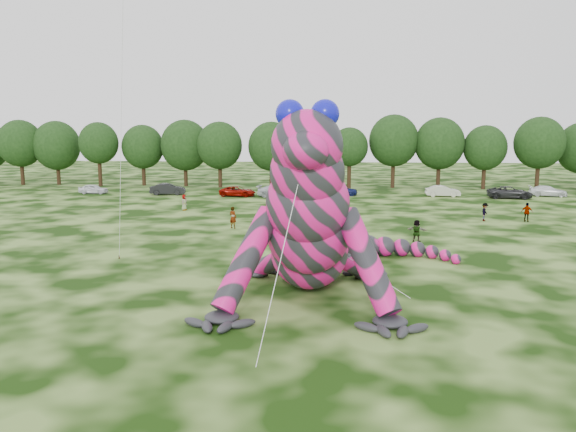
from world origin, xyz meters
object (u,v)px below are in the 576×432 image
(car_7, at_px, (548,191))
(tree_4, at_px, (143,155))
(tree_3, at_px, (99,154))
(tree_13, at_px, (539,154))
(tree_9, at_px, (349,158))
(car_0, at_px, (93,189))
(car_6, at_px, (510,192))
(car_4, at_px, (340,190))
(spectator_0, at_px, (233,217))
(spectator_3, at_px, (527,212))
(car_3, at_px, (277,191))
(tree_5, at_px, (185,153))
(tree_7, at_px, (271,155))
(spectator_5, at_px, (417,231))
(tree_2, at_px, (57,153))
(tree_1, at_px, (21,152))
(tree_6, at_px, (220,155))
(spectator_1, at_px, (318,218))
(car_1, at_px, (168,189))
(inflatable_gecko, at_px, (311,196))
(spectator_2, at_px, (485,212))
(tree_8, at_px, (312,157))
(tree_12, at_px, (485,157))
(spectator_4, at_px, (184,202))
(car_2, at_px, (238,191))
(car_5, at_px, (443,191))
(tree_11, at_px, (439,153))

(car_7, bearing_deg, tree_4, 91.68)
(tree_3, distance_m, tree_13, 62.85)
(tree_9, distance_m, car_0, 35.28)
(car_6, bearing_deg, car_4, 91.07)
(spectator_0, bearing_deg, spectator_3, -140.94)
(car_3, relative_size, spectator_0, 2.66)
(tree_5, distance_m, tree_7, 13.15)
(tree_3, distance_m, spectator_5, 56.01)
(car_4, bearing_deg, tree_2, 76.36)
(tree_9, height_order, car_6, tree_9)
(tree_1, xyz_separation_m, car_0, (15.72, -10.46, -4.27))
(tree_1, bearing_deg, tree_6, -2.54)
(spectator_1, bearing_deg, tree_13, 165.06)
(car_3, bearing_deg, car_6, -80.80)
(car_1, bearing_deg, tree_13, -87.02)
(car_0, xyz_separation_m, car_3, (24.52, -1.59, 0.10))
(inflatable_gecko, bearing_deg, spectator_2, 55.93)
(inflatable_gecko, height_order, spectator_0, inflatable_gecko)
(tree_1, xyz_separation_m, tree_8, (44.14, -1.07, -0.43))
(tree_9, relative_size, spectator_1, 5.43)
(tree_13, bearing_deg, tree_6, -179.43)
(tree_2, bearing_deg, spectator_1, -39.73)
(tree_12, relative_size, spectator_0, 4.76)
(tree_2, xyz_separation_m, car_6, (63.51, -11.75, -4.08))
(tree_6, relative_size, tree_8, 1.06)
(tree_3, distance_m, tree_4, 6.30)
(tree_8, relative_size, car_7, 1.96)
(tree_3, xyz_separation_m, spectator_5, (41.03, -37.93, -3.88))
(tree_13, xyz_separation_m, spectator_1, (-29.51, -32.14, -4.26))
(tree_8, bearing_deg, tree_4, 176.11)
(tree_1, distance_m, car_7, 74.94)
(spectator_4, bearing_deg, tree_2, 57.20)
(tree_1, bearing_deg, car_2, -18.41)
(tree_1, relative_size, car_6, 1.84)
(tree_12, bearing_deg, car_4, -154.95)
(tree_3, height_order, car_6, tree_3)
(car_6, bearing_deg, tree_4, 81.37)
(car_6, bearing_deg, car_5, 85.94)
(tree_1, height_order, tree_9, tree_1)
(tree_9, height_order, spectator_4, tree_9)
(car_1, height_order, spectator_1, spectator_1)
(car_7, bearing_deg, tree_5, 90.81)
(tree_4, bearing_deg, spectator_1, -51.05)
(car_6, relative_size, car_7, 1.17)
(tree_3, height_order, tree_6, tree_6)
(tree_11, xyz_separation_m, spectator_2, (-0.81, -28.84, -4.18))
(tree_5, xyz_separation_m, car_5, (35.74, -10.24, -4.19))
(inflatable_gecko, relative_size, tree_6, 2.08)
(tree_11, xyz_separation_m, tree_12, (6.23, -0.46, -0.55))
(spectator_2, relative_size, spectator_0, 0.90)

